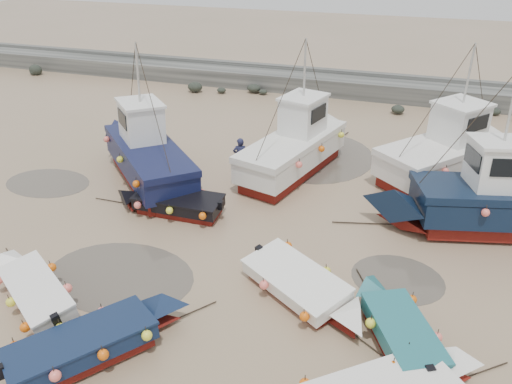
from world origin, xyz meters
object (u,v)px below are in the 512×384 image
cabin_boat_0 (144,152)px  person (241,175)px  dinghy_0 (35,285)px  cabin_boat_3 (450,150)px  dinghy_1 (96,340)px  cabin_boat_2 (505,201)px  cabin_boat_1 (299,144)px  dinghy_5 (305,285)px  dinghy_4 (171,200)px  dinghy_2 (397,324)px

cabin_boat_0 → person: bearing=-23.5°
dinghy_0 → cabin_boat_3: 18.37m
dinghy_1 → person: dinghy_1 is taller
dinghy_1 → cabin_boat_2: cabin_boat_2 is taller
dinghy_1 → cabin_boat_1: 13.73m
dinghy_5 → dinghy_4: bearing=-86.1°
dinghy_0 → dinghy_1: size_ratio=0.96×
dinghy_4 → dinghy_5: size_ratio=1.13×
dinghy_4 → dinghy_2: bearing=-116.4°
dinghy_4 → cabin_boat_3: (10.94, 7.07, 0.82)m
cabin_boat_0 → cabin_boat_3: size_ratio=0.99×
dinghy_0 → dinghy_4: bearing=18.9°
dinghy_0 → dinghy_5: same height
cabin_boat_1 → cabin_boat_2: size_ratio=0.89×
cabin_boat_2 → person: bearing=68.6°
dinghy_4 → cabin_boat_0: (-2.58, 2.56, 0.80)m
cabin_boat_1 → cabin_boat_3: (6.90, 1.36, 0.02)m
dinghy_5 → cabin_boat_1: (-2.51, 9.40, 0.80)m
cabin_boat_3 → dinghy_1: bearing=-82.4°
dinghy_0 → dinghy_2: (11.03, 1.76, 0.01)m
dinghy_2 → cabin_boat_3: cabin_boat_3 is taller
cabin_boat_2 → dinghy_0: bearing=108.3°
cabin_boat_0 → cabin_boat_2: 15.45m
dinghy_0 → cabin_boat_1: bearing=7.8°
dinghy_0 → dinghy_1: bearing=-81.4°
dinghy_5 → cabin_boat_1: bearing=-131.8°
cabin_boat_0 → cabin_boat_3: same height
dinghy_0 → cabin_boat_2: bearing=-25.1°
person → dinghy_4: bearing=49.8°
dinghy_2 → person: 11.84m
dinghy_4 → dinghy_5: 7.52m
dinghy_5 → cabin_boat_0: (-9.13, 6.25, 0.79)m
dinghy_2 → dinghy_5: bearing=135.7°
cabin_boat_3 → dinghy_2: bearing=-57.5°
cabin_boat_0 → person: cabin_boat_0 is taller
cabin_boat_2 → cabin_boat_0: bearing=76.8°
cabin_boat_2 → person: cabin_boat_2 is taller
dinghy_5 → cabin_boat_2: bearing=168.8°
dinghy_1 → cabin_boat_2: bearing=80.5°
dinghy_0 → dinghy_5: (8.13, 2.65, -0.00)m
dinghy_5 → cabin_boat_1: cabin_boat_1 is taller
dinghy_1 → dinghy_4: 7.95m
cabin_boat_2 → dinghy_4: bearing=88.1°
cabin_boat_2 → dinghy_5: bearing=121.6°
cabin_boat_1 → cabin_boat_2: bearing=-2.8°
dinghy_1 → cabin_boat_3: cabin_boat_3 is taller
dinghy_1 → cabin_boat_1: (2.42, 13.49, 0.80)m
cabin_boat_2 → dinghy_1: bearing=119.2°
dinghy_0 → cabin_boat_3: bearing=-10.2°
dinghy_2 → cabin_boat_3: bearing=55.5°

